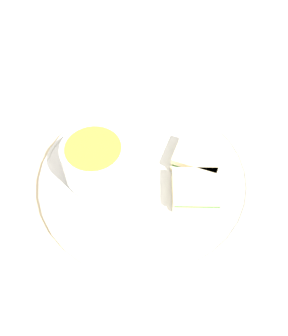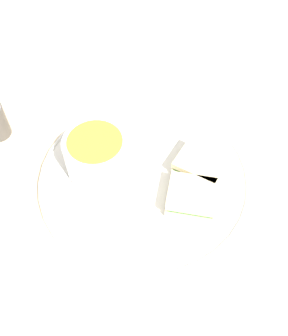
% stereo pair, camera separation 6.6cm
% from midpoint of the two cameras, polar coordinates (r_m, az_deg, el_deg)
% --- Properties ---
extents(ground_plane, '(2.40, 2.40, 0.00)m').
position_cam_midpoint_polar(ground_plane, '(0.69, 2.72, -2.15)').
color(ground_plane, beige).
extents(plate, '(0.36, 0.36, 0.02)m').
position_cam_midpoint_polar(plate, '(0.68, 2.75, -1.65)').
color(plate, white).
rests_on(plate, ground_plane).
extents(soup_bowl, '(0.11, 0.11, 0.07)m').
position_cam_midpoint_polar(soup_bowl, '(0.65, -4.05, 1.80)').
color(soup_bowl, white).
rests_on(soup_bowl, plate).
extents(spoon, '(0.08, 0.12, 0.01)m').
position_cam_midpoint_polar(spoon, '(0.72, -1.45, 4.24)').
color(spoon, silver).
rests_on(spoon, plate).
extents(sandwich_half_near, '(0.10, 0.10, 0.03)m').
position_cam_midpoint_polar(sandwich_half_near, '(0.64, 9.93, -4.36)').
color(sandwich_half_near, beige).
rests_on(sandwich_half_near, plate).
extents(sandwich_half_far, '(0.09, 0.08, 0.03)m').
position_cam_midpoint_polar(sandwich_half_far, '(0.68, 10.99, 0.35)').
color(sandwich_half_far, beige).
rests_on(sandwich_half_far, plate).
extents(menu_sheet, '(0.31, 0.31, 0.00)m').
position_cam_midpoint_polar(menu_sheet, '(0.91, -4.97, 14.96)').
color(menu_sheet, white).
rests_on(menu_sheet, ground_plane).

